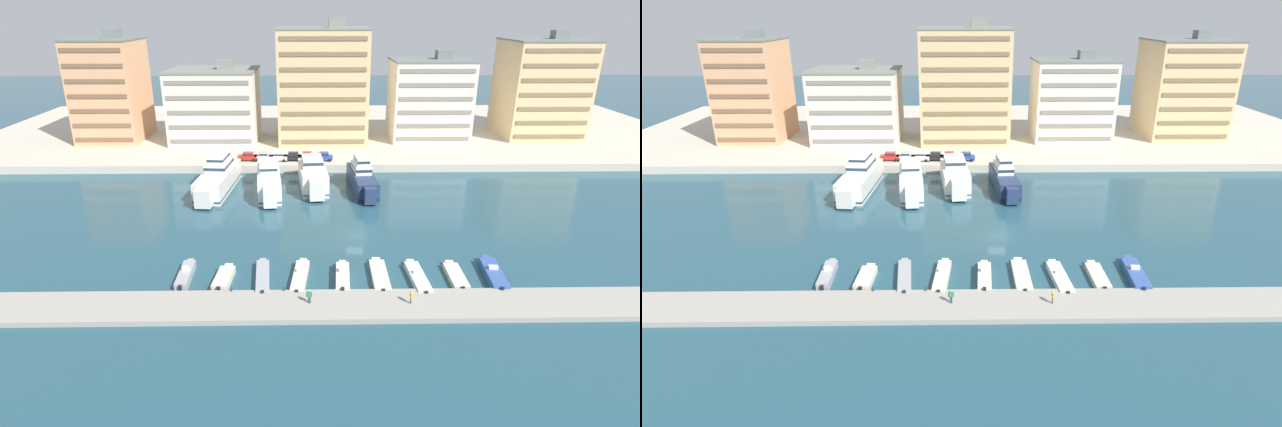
{
  "view_description": "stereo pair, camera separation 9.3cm",
  "coord_description": "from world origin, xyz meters",
  "views": [
    {
      "loc": [
        -6.33,
        -67.6,
        31.17
      ],
      "look_at": [
        -5.14,
        2.82,
        2.5
      ],
      "focal_mm": 28.0,
      "sensor_mm": 36.0,
      "label": 1
    },
    {
      "loc": [
        -6.24,
        -67.6,
        31.17
      ],
      "look_at": [
        -5.14,
        2.82,
        2.5
      ],
      "focal_mm": 28.0,
      "sensor_mm": 36.0,
      "label": 2
    }
  ],
  "objects": [
    {
      "name": "yacht_navy_center_left",
      "position": [
        3.02,
        20.71,
        2.22
      ],
      "size": [
        4.96,
        17.18,
        7.93
      ],
      "color": "navy",
      "rests_on": "ground"
    },
    {
      "name": "apartment_block_center_left",
      "position": [
        22.29,
        54.9,
        11.18
      ],
      "size": [
        18.91,
        14.63,
        21.0
      ],
      "color": "silver",
      "rests_on": "quay_promenade"
    },
    {
      "name": "car_silver_left",
      "position": [
        -16.51,
        35.03,
        2.6
      ],
      "size": [
        4.14,
        1.99,
        1.8
      ],
      "color": "#B7BCC1",
      "rests_on": "quay_promenade"
    },
    {
      "name": "pier_dock",
      "position": [
        0.0,
        -19.55,
        0.31
      ],
      "size": [
        120.0,
        6.27,
        0.63
      ],
      "primitive_type": "cube",
      "color": "#9E998E",
      "rests_on": "ground"
    },
    {
      "name": "pedestrian_mid_deck",
      "position": [
        4.7,
        -19.58,
        1.61
      ],
      "size": [
        0.23,
        0.64,
        1.65
      ],
      "color": "#4C515B",
      "rests_on": "pier_dock"
    },
    {
      "name": "car_red_far_left",
      "position": [
        -19.93,
        35.11,
        2.6
      ],
      "size": [
        4.16,
        2.05,
        1.8
      ],
      "color": "red",
      "rests_on": "quay_promenade"
    },
    {
      "name": "bollard_west_mid",
      "position": [
        -9.72,
        -16.66,
        0.95
      ],
      "size": [
        0.2,
        0.2,
        0.61
      ],
      "color": "#2D2D33",
      "rests_on": "pier_dock"
    },
    {
      "name": "apartment_block_far_left",
      "position": [
        -54.8,
        56.12,
        13.53
      ],
      "size": [
        14.85,
        17.41,
        25.68
      ],
      "color": "tan",
      "rests_on": "quay_promenade"
    },
    {
      "name": "motorboat_cream_center_left",
      "position": [
        -7.87,
        -12.85,
        0.44
      ],
      "size": [
        2.34,
        8.51,
        1.25
      ],
      "color": "beige",
      "rests_on": "ground"
    },
    {
      "name": "car_white_mid_left",
      "position": [
        -13.52,
        34.77,
        2.6
      ],
      "size": [
        4.14,
        1.99,
        1.8
      ],
      "color": "white",
      "rests_on": "quay_promenade"
    },
    {
      "name": "yacht_white_left",
      "position": [
        -14.3,
        20.01,
        2.21
      ],
      "size": [
        5.67,
        19.12,
        7.06
      ],
      "color": "white",
      "rests_on": "ground"
    },
    {
      "name": "apartment_block_left",
      "position": [
        -29.56,
        54.34,
        10.11
      ],
      "size": [
        20.67,
        17.58,
        18.87
      ],
      "color": "silver",
      "rests_on": "quay_promenade"
    },
    {
      "name": "car_blue_center_right",
      "position": [
        -3.93,
        34.8,
        2.6
      ],
      "size": [
        4.12,
        1.95,
        1.8
      ],
      "color": "#28428E",
      "rests_on": "quay_promenade"
    },
    {
      "name": "ground_plane",
      "position": [
        0.0,
        0.0,
        0.0
      ],
      "size": [
        400.0,
        400.0,
        0.0
      ],
      "primitive_type": "plane",
      "color": "#234C5B"
    },
    {
      "name": "bollard_west",
      "position": [
        -15.86,
        -16.66,
        0.95
      ],
      "size": [
        0.2,
        0.2,
        0.61
      ],
      "color": "#2D2D33",
      "rests_on": "pier_dock"
    },
    {
      "name": "apartment_block_center",
      "position": [
        50.66,
        58.03,
        13.34
      ],
      "size": [
        18.95,
        17.95,
        25.33
      ],
      "color": "#E0BC84",
      "rests_on": "quay_promenade"
    },
    {
      "name": "apartment_block_mid_left",
      "position": [
        -3.66,
        52.42,
        14.74
      ],
      "size": [
        21.08,
        14.8,
        28.13
      ],
      "color": "#E0BC84",
      "rests_on": "quay_promenade"
    },
    {
      "name": "quay_promenade",
      "position": [
        0.0,
        66.4,
        0.81
      ],
      "size": [
        180.0,
        70.0,
        1.63
      ],
      "primitive_type": "cube",
      "color": "beige",
      "rests_on": "ground"
    },
    {
      "name": "motorboat_grey_far_left",
      "position": [
        -22.23,
        -12.4,
        0.54
      ],
      "size": [
        1.75,
        7.19,
        1.47
      ],
      "color": "#9EA3A8",
      "rests_on": "ground"
    },
    {
      "name": "motorboat_white_mid_right",
      "position": [
        6.73,
        -13.4,
        0.43
      ],
      "size": [
        2.19,
        8.52,
        1.19
      ],
      "color": "white",
      "rests_on": "ground"
    },
    {
      "name": "motorboat_cream_right",
      "position": [
        11.61,
        -12.93,
        0.36
      ],
      "size": [
        1.99,
        7.31,
        0.8
      ],
      "color": "beige",
      "rests_on": "ground"
    },
    {
      "name": "motorboat_blue_far_right",
      "position": [
        16.42,
        -12.75,
        0.52
      ],
      "size": [
        2.6,
        8.69,
        1.44
      ],
      "color": "#33569E",
      "rests_on": "ground"
    },
    {
      "name": "yacht_ivory_mid_left",
      "position": [
        -6.15,
        21.82,
        2.36
      ],
      "size": [
        5.95,
        16.17,
        7.51
      ],
      "color": "silver",
      "rests_on": "ground"
    },
    {
      "name": "motorboat_cream_center_right",
      "position": [
        2.06,
        -12.71,
        0.39
      ],
      "size": [
        2.06,
        8.6,
        0.84
      ],
      "color": "beige",
      "rests_on": "ground"
    },
    {
      "name": "yacht_ivory_far_left",
      "position": [
        -23.82,
        21.04,
        2.39
      ],
      "size": [
        6.45,
        20.66,
        8.24
      ],
      "color": "silver",
      "rests_on": "ground"
    },
    {
      "name": "car_red_center",
      "position": [
        -7.34,
        35.07,
        2.6
      ],
      "size": [
        4.18,
        2.08,
        1.8
      ],
      "color": "red",
      "rests_on": "quay_promenade"
    },
    {
      "name": "pedestrian_near_edge",
      "position": [
        -6.72,
        -19.34,
        1.62
      ],
      "size": [
        0.65,
        0.24,
        1.68
      ],
      "color": "#282D3D",
      "rests_on": "pier_dock"
    },
    {
      "name": "motorboat_grey_mid_left",
      "position": [
        -12.55,
        -12.95,
        0.46
      ],
      "size": [
        2.23,
        8.63,
        0.93
      ],
      "color": "#9EA3A8",
      "rests_on": "ground"
    },
    {
      "name": "motorboat_cream_left",
      "position": [
        -17.33,
        -13.11,
        0.44
      ],
      "size": [
        2.26,
        6.31,
        0.89
      ],
      "color": "beige",
      "rests_on": "ground"
    },
    {
      "name": "motorboat_cream_center",
      "position": [
        -2.6,
        -13.25,
        0.57
      ],
      "size": [
        1.98,
        7.15,
        1.66
      ],
      "color": "beige",
      "rests_on": "ground"
    },
    {
      "name": "car_black_center_left",
      "position": [
        -10.35,
        34.96,
        2.6
      ],
      "size": [
        4.16,
        2.05,
        1.8
      ],
      "color": "black",
      "rests_on": "quay_promenade"
    }
  ]
}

